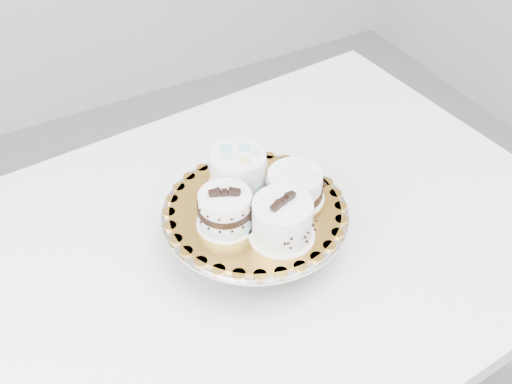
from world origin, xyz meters
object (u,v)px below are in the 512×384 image
cake_dots (238,170)px  cake_ribbon (295,187)px  cake_swirl (282,221)px  cake_banded (225,211)px  table (233,271)px  cake_board (255,209)px  cake_stand (255,222)px

cake_dots → cake_ribbon: (0.07, -0.08, -0.01)m
cake_swirl → cake_ribbon: 0.10m
cake_banded → table: bearing=75.0°
table → cake_banded: bearing=-135.2°
table → cake_banded: cake_banded is taller
table → cake_board: cake_board is taller
cake_dots → cake_banded: bearing=-137.2°
cake_board → cake_swirl: (0.01, -0.08, 0.04)m
cake_board → cake_dots: size_ratio=2.48×
cake_swirl → cake_dots: (-0.01, 0.15, 0.00)m
cake_stand → cake_dots: cake_dots is taller
table → cake_board: (0.04, -0.02, 0.16)m
cake_stand → cake_banded: cake_banded is taller
cake_swirl → cake_banded: cake_swirl is taller
cake_banded → cake_ribbon: bearing=25.5°
table → cake_swirl: cake_swirl is taller
cake_stand → cake_board: bearing=26.6°
cake_stand → cake_ribbon: 0.10m
cake_board → cake_banded: cake_banded is taller
cake_swirl → cake_ribbon: bearing=28.3°
cake_stand → cake_dots: 0.10m
cake_stand → table: bearing=158.3°
cake_banded → cake_dots: (0.06, 0.08, 0.01)m
cake_stand → cake_banded: size_ratio=2.77×
cake_stand → cake_board: cake_board is taller
table → cake_swirl: bearing=-67.9°
table → cake_dots: bearing=45.8°
table → cake_ribbon: size_ratio=11.94×
cake_stand → cake_board: (0.00, 0.00, 0.03)m
cake_dots → cake_swirl: bearing=-95.2°
cake_swirl → cake_dots: cake_swirl is taller
cake_swirl → cake_board: bearing=77.6°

